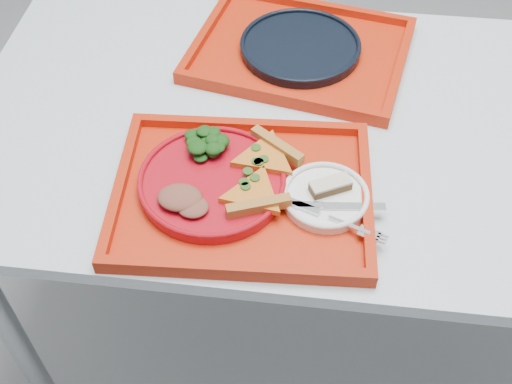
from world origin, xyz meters
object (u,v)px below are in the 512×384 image
Objects in this scene: dessert_bar at (330,186)px; dinner_plate at (212,183)px; tray_far at (300,53)px; tray_main at (243,195)px; navy_plate at (300,48)px.

dinner_plate is at bearing 153.98° from dessert_bar.
tray_far is at bearing 72.91° from dinner_plate.
dessert_bar is at bearing 1.27° from dinner_plate.
tray_far is 0.41m from dessert_bar.
tray_main is at bearing -88.54° from tray_far.
navy_plate is (0.13, 0.41, -0.00)m from dinner_plate.
navy_plate is 0.41m from dessert_bar.
dessert_bar is (0.21, 0.00, 0.01)m from dinner_plate.
tray_main is 0.06m from dinner_plate.
navy_plate is at bearing 77.28° from tray_main.
navy_plate is (0.00, 0.00, 0.01)m from tray_far.
dessert_bar is (0.08, -0.41, 0.03)m from tray_far.
tray_main is 0.43m from tray_far.
tray_far is 5.89× the size of dessert_bar.
navy_plate is at bearing 73.98° from dessert_bar.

